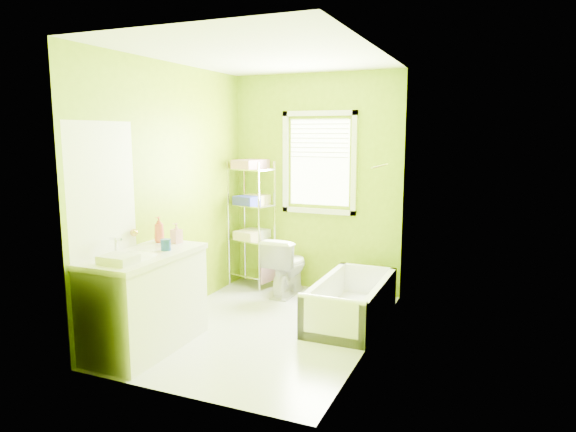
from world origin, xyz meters
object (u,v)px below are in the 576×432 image
at_px(vanity, 145,298).
at_px(wire_shelf_unit, 252,210).
at_px(toilet, 286,266).
at_px(bathtub, 350,308).

relative_size(vanity, wire_shelf_unit, 0.73).
bearing_deg(wire_shelf_unit, toilet, -18.82).
bearing_deg(bathtub, vanity, -138.16).
bearing_deg(wire_shelf_unit, bathtub, -26.99).
bearing_deg(wire_shelf_unit, vanity, -90.27).
xyz_separation_m(bathtub, vanity, (-1.50, -1.34, 0.32)).
relative_size(toilet, wire_shelf_unit, 0.44).
distance_m(bathtub, vanity, 2.03).
bearing_deg(bathtub, wire_shelf_unit, 153.01).
height_order(toilet, vanity, vanity).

